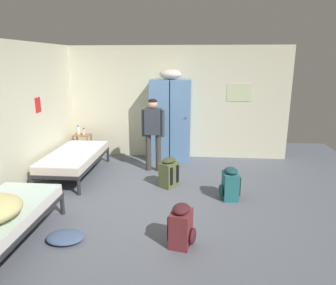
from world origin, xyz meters
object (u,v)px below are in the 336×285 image
at_px(shelf_unit, 82,144).
at_px(backpack_maroon, 182,226).
at_px(water_bottle, 78,130).
at_px(backpack_olive, 169,173).
at_px(person_traveler, 153,128).
at_px(bed_left_rear, 74,157).
at_px(locker_bank, 171,119).
at_px(backpack_teal, 230,184).
at_px(lotion_bottle, 84,132).
at_px(clothes_pile_denim, 65,237).

bearing_deg(shelf_unit, backpack_maroon, -53.76).
xyz_separation_m(water_bottle, backpack_maroon, (2.59, -3.44, -0.41)).
xyz_separation_m(backpack_olive, backpack_maroon, (0.33, -1.89, 0.00)).
bearing_deg(person_traveler, shelf_unit, 158.31).
relative_size(bed_left_rear, backpack_olive, 3.45).
bearing_deg(locker_bank, water_bottle, -179.56).
relative_size(water_bottle, backpack_teal, 0.40).
xyz_separation_m(bed_left_rear, water_bottle, (-0.33, 1.17, 0.29)).
xyz_separation_m(locker_bank, backpack_maroon, (0.42, -3.46, -0.71)).
bearing_deg(lotion_bottle, person_traveler, -21.34).
xyz_separation_m(bed_left_rear, backpack_teal, (2.99, -0.84, -0.12)).
relative_size(backpack_teal, backpack_maroon, 1.00).
relative_size(locker_bank, clothes_pile_denim, 4.20).
relative_size(person_traveler, backpack_olive, 2.75).
bearing_deg(shelf_unit, backpack_teal, -31.53).
height_order(lotion_bottle, clothes_pile_denim, lotion_bottle).
relative_size(locker_bank, backpack_maroon, 3.76).
bearing_deg(water_bottle, shelf_unit, -14.04).
height_order(person_traveler, clothes_pile_denim, person_traveler).
bearing_deg(backpack_maroon, water_bottle, 126.94).
height_order(lotion_bottle, backpack_maroon, lotion_bottle).
xyz_separation_m(locker_bank, bed_left_rear, (-1.83, -1.19, -0.59)).
bearing_deg(backpack_olive, lotion_bottle, 144.64).
height_order(water_bottle, backpack_maroon, water_bottle).
height_order(bed_left_rear, person_traveler, person_traveler).
bearing_deg(clothes_pile_denim, bed_left_rear, 107.98).
distance_m(shelf_unit, clothes_pile_denim, 3.62).
bearing_deg(backpack_olive, person_traveler, 115.32).
xyz_separation_m(backpack_maroon, clothes_pile_denim, (-1.51, -0.04, -0.21)).
height_order(locker_bank, clothes_pile_denim, locker_bank).
height_order(locker_bank, water_bottle, locker_bank).
bearing_deg(lotion_bottle, backpack_teal, -31.57).
bearing_deg(clothes_pile_denim, lotion_bottle, 105.21).
xyz_separation_m(lotion_bottle, backpack_maroon, (2.44, -3.38, -0.39)).
xyz_separation_m(shelf_unit, water_bottle, (-0.08, 0.02, 0.32)).
height_order(shelf_unit, lotion_bottle, lotion_bottle).
height_order(person_traveler, backpack_maroon, person_traveler).
xyz_separation_m(backpack_teal, backpack_olive, (-1.07, 0.46, 0.00)).
bearing_deg(shelf_unit, water_bottle, 165.96).
distance_m(backpack_olive, clothes_pile_denim, 2.27).
height_order(locker_bank, person_traveler, locker_bank).
distance_m(bed_left_rear, water_bottle, 1.25).
distance_m(lotion_bottle, clothes_pile_denim, 3.60).
height_order(locker_bank, backpack_olive, locker_bank).
distance_m(water_bottle, backpack_teal, 3.90).
height_order(water_bottle, lotion_bottle, water_bottle).
bearing_deg(locker_bank, bed_left_rear, -147.11).
distance_m(bed_left_rear, person_traveler, 1.68).
bearing_deg(clothes_pile_denim, backpack_teal, 33.31).
distance_m(bed_left_rear, backpack_olive, 1.97).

